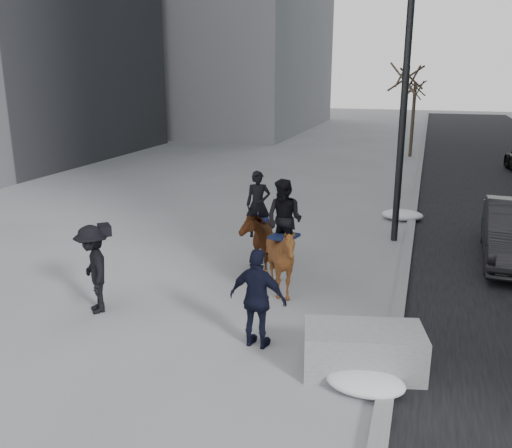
% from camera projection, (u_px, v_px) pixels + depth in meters
% --- Properties ---
extents(ground, '(120.00, 120.00, 0.00)m').
position_uv_depth(ground, '(238.00, 313.00, 10.61)').
color(ground, gray).
rests_on(ground, ground).
extents(curb, '(0.25, 90.00, 0.12)m').
position_uv_depth(curb, '(414.00, 205.00, 18.89)').
color(curb, gray).
rests_on(curb, ground).
extents(planter, '(2.01, 1.31, 0.74)m').
position_uv_depth(planter, '(363.00, 351.00, 8.47)').
color(planter, gray).
rests_on(planter, ground).
extents(tree_near, '(1.20, 1.20, 5.26)m').
position_uv_depth(tree_near, '(403.00, 127.00, 19.39)').
color(tree_near, '#372A20').
rests_on(tree_near, ground).
extents(tree_far, '(1.20, 1.20, 4.42)m').
position_uv_depth(tree_far, '(413.00, 116.00, 29.34)').
color(tree_far, '#362A20').
rests_on(tree_far, ground).
extents(mounted_left, '(1.35, 1.97, 2.33)m').
position_uv_depth(mounted_left, '(257.00, 233.00, 12.90)').
color(mounted_left, '#4E2C0F').
rests_on(mounted_left, ground).
extents(mounted_right, '(1.64, 1.76, 2.47)m').
position_uv_depth(mounted_right, '(282.00, 251.00, 11.21)').
color(mounted_right, '#4C1F0F').
rests_on(mounted_right, ground).
extents(feeder, '(1.07, 0.91, 1.75)m').
position_uv_depth(feeder, '(258.00, 299.00, 9.13)').
color(feeder, black).
rests_on(feeder, ground).
extents(camera_crew, '(1.25, 1.28, 1.75)m').
position_uv_depth(camera_crew, '(93.00, 269.00, 10.49)').
color(camera_crew, black).
rests_on(camera_crew, ground).
extents(lamppost, '(0.25, 2.74, 9.09)m').
position_uv_depth(lamppost, '(407.00, 54.00, 13.60)').
color(lamppost, black).
rests_on(lamppost, ground).
extents(snow_piles, '(1.29, 10.82, 0.33)m').
position_uv_depth(snow_piles, '(393.00, 258.00, 13.28)').
color(snow_piles, silver).
rests_on(snow_piles, ground).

